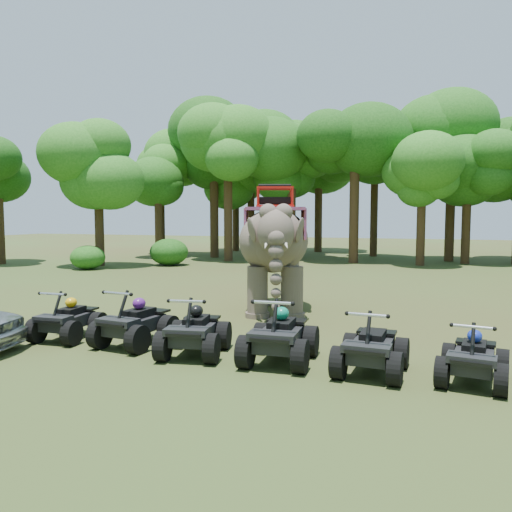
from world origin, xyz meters
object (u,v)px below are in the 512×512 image
Objects in this scene: atv_5 at (474,351)px; atv_3 at (280,329)px; atv_1 at (135,317)px; atv_2 at (194,325)px; atv_4 at (372,340)px; elephant at (275,248)px; atv_0 at (68,314)px.

atv_3 is at bearing -173.70° from atv_5.
atv_1 reaches higher than atv_2.
atv_1 is 1.66m from atv_2.
atv_4 is at bearing 2.67° from atv_1.
atv_3 is (1.85, 0.07, 0.03)m from atv_2.
atv_1 reaches higher than atv_5.
elephant is 7.53m from atv_5.
atv_2 is (3.46, -0.28, 0.04)m from atv_0.
atv_0 is 0.92× the size of atv_1.
atv_1 is at bearing -127.87° from elephant.
atv_4 is (3.67, -0.07, -0.02)m from atv_2.
elephant reaches higher than atv_4.
atv_2 reaches higher than atv_5.
atv_3 is (5.31, -0.21, 0.07)m from atv_0.
atv_1 is at bearing -2.37° from atv_0.
atv_1 is (1.83, 0.02, 0.05)m from atv_0.
atv_4 is at bearing -6.99° from atv_3.
elephant reaches higher than atv_2.
atv_0 is at bearing 175.37° from atv_3.
elephant is at bearing 77.93° from atv_2.
elephant is 5.53m from atv_3.
atv_5 is at bearing 3.72° from atv_4.
atv_1 is 1.05× the size of atv_4.
atv_3 reaches higher than atv_0.
atv_2 is at bearing 179.81° from atv_3.
atv_2 reaches higher than atv_4.
atv_1 is (-1.86, -4.91, -1.29)m from elephant.
elephant is at bearing 126.79° from atv_4.
atv_0 is 1.83m from atv_1.
elephant is 5.41m from atv_1.
atv_5 is at bearing 3.66° from atv_1.
atv_2 is (-0.23, -5.21, -1.31)m from elephant.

